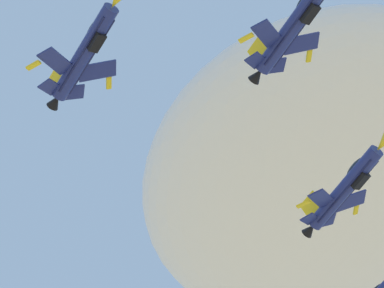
% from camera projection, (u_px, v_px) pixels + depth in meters
% --- Properties ---
extents(cloud_near_formation, '(88.58, 77.76, 33.25)m').
position_uv_depth(cloud_near_formation, '(323.00, 179.00, 210.22)').
color(cloud_near_formation, white).
extents(fighter_jet_lead, '(15.95, 9.47, 5.35)m').
position_uv_depth(fighter_jet_lead, '(295.00, 23.00, 95.11)').
color(fighter_jet_lead, navy).
extents(fighter_jet_left_wing, '(15.95, 9.31, 5.44)m').
position_uv_depth(fighter_jet_left_wing, '(346.00, 187.00, 104.83)').
color(fighter_jet_left_wing, navy).
extents(fighter_jet_right_wing, '(15.95, 9.61, 5.25)m').
position_uv_depth(fighter_jet_right_wing, '(86.00, 51.00, 97.01)').
color(fighter_jet_right_wing, navy).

